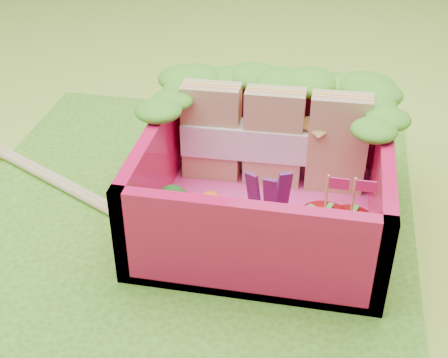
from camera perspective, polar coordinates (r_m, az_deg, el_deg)
ground at (r=3.69m, az=-3.35°, el=-2.81°), size 14.00×14.00×0.00m
placemat at (r=3.68m, az=-3.36°, el=-2.62°), size 2.60×2.60×0.03m
bento_floor at (r=3.55m, az=3.65°, el=-3.41°), size 1.30×1.30×0.05m
bento_box at (r=3.41m, az=3.79°, el=-0.05°), size 1.30×1.30×0.55m
lettuce_ruffle at (r=3.64m, az=4.96°, el=8.26°), size 1.43×0.77×0.11m
sandwich_stack at (r=3.66m, az=4.63°, el=3.73°), size 1.08×0.20×0.60m
broccoli at (r=3.28m, az=-4.26°, el=-2.76°), size 0.32×0.32×0.24m
carrot_sticks at (r=3.24m, az=-1.82°, el=-3.93°), size 0.12×0.15×0.28m
purple_wedges at (r=3.30m, az=4.15°, el=-2.03°), size 0.21×0.11×0.38m
strawberry_left at (r=3.18m, az=8.95°, el=-5.16°), size 0.26×0.26×0.50m
strawberry_right at (r=3.23m, az=11.26°, el=-5.08°), size 0.23×0.23×0.47m
snap_peas at (r=3.39m, az=11.75°, el=-5.11°), size 0.33×0.37×0.05m
chopsticks at (r=4.05m, az=-16.00°, el=0.39°), size 2.00×1.05×0.05m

